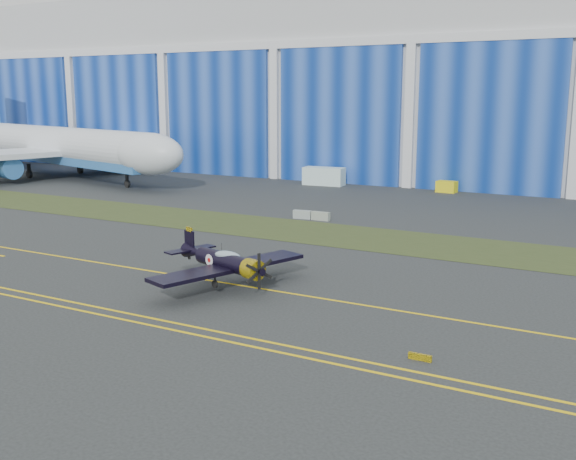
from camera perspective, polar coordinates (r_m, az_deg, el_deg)
The scene contains 13 objects.
ground at distance 54.94m, azimuth -7.11°, elevation -2.47°, with size 260.00×260.00×0.00m, color #303434.
grass_median at distance 66.46m, azimuth 0.01°, elevation 0.05°, with size 260.00×10.00×0.02m, color #475128.
hangar at distance 119.05m, azimuth 13.95°, elevation 11.95°, with size 220.00×45.70×30.00m.
taxiway_centreline at distance 51.12m, azimuth -10.41°, elevation -3.61°, with size 200.00×0.20×0.02m, color yellow.
edge_line_near at distance 44.52m, azimuth -18.22°, elevation -6.26°, with size 80.00×0.20×0.02m, color yellow.
edge_line_far at distance 45.16m, azimuth -17.29°, elevation -5.95°, with size 80.00×0.20×0.02m, color yellow.
guard_board_right at distance 34.90m, azimuth 11.11°, elevation -10.51°, with size 1.20×0.15×0.35m, color yellow.
warbird at distance 46.40m, azimuth -5.41°, elevation -2.64°, with size 13.05×14.34×3.52m.
jetliner at distance 114.45m, azimuth -18.74°, elevation 9.97°, with size 77.75×70.64×22.92m.
shipping_container at distance 99.61m, azimuth 3.06°, elevation 4.57°, with size 6.03×2.41×2.61m, color silver.
tug at distance 94.59m, azimuth 13.28°, elevation 3.59°, with size 2.65×1.66×1.55m, color yellow.
barrier_a at distance 72.31m, azimuth 1.23°, elevation 1.32°, with size 2.00×0.60×0.90m, color #8C9996.
barrier_b at distance 71.45m, azimuth 2.78°, elevation 1.19°, with size 2.00×0.60×0.90m, color gray.
Camera 1 is at (31.64, -42.97, 13.04)m, focal length 42.00 mm.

